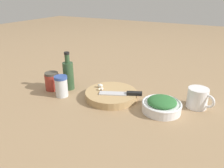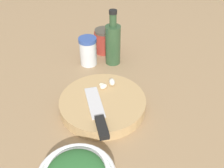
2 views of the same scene
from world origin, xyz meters
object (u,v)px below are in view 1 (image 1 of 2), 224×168
(honey_jar, at_px, (52,81))
(oil_bottle, at_px, (68,75))
(herb_bowl, at_px, (162,105))
(spice_jar, at_px, (61,86))
(cutting_board, at_px, (111,95))
(chef_knife, at_px, (123,93))
(garlic_cloves, at_px, (100,87))
(coffee_mug, at_px, (198,98))

(honey_jar, relative_size, oil_bottle, 0.47)
(herb_bowl, height_order, oil_bottle, oil_bottle)
(herb_bowl, xyz_separation_m, spice_jar, (-0.43, -0.08, 0.02))
(herb_bowl, distance_m, oil_bottle, 0.45)
(oil_bottle, bearing_deg, herb_bowl, 0.31)
(cutting_board, distance_m, chef_knife, 0.06)
(honey_jar, bearing_deg, garlic_cloves, 13.48)
(coffee_mug, distance_m, oil_bottle, 0.58)
(coffee_mug, distance_m, honey_jar, 0.65)
(honey_jar, bearing_deg, oil_bottle, 32.89)
(herb_bowl, bearing_deg, honey_jar, -175.01)
(cutting_board, height_order, herb_bowl, herb_bowl)
(garlic_cloves, bearing_deg, coffee_mug, 12.54)
(cutting_board, height_order, coffee_mug, coffee_mug)
(cutting_board, xyz_separation_m, coffee_mug, (0.35, 0.09, 0.03))
(herb_bowl, xyz_separation_m, honey_jar, (-0.52, -0.05, 0.01))
(cutting_board, relative_size, chef_knife, 1.27)
(spice_jar, bearing_deg, coffee_mug, 18.22)
(spice_jar, bearing_deg, oil_bottle, 104.95)
(garlic_cloves, xyz_separation_m, spice_jar, (-0.15, -0.09, 0.01))
(herb_bowl, distance_m, spice_jar, 0.44)
(coffee_mug, height_order, oil_bottle, oil_bottle)
(coffee_mug, bearing_deg, cutting_board, -164.83)
(garlic_cloves, distance_m, herb_bowl, 0.29)
(cutting_board, xyz_separation_m, chef_knife, (0.06, -0.00, 0.02))
(garlic_cloves, bearing_deg, oil_bottle, -175.48)
(cutting_board, relative_size, honey_jar, 2.68)
(garlic_cloves, distance_m, oil_bottle, 0.17)
(herb_bowl, bearing_deg, chef_knife, 177.79)
(coffee_mug, bearing_deg, honey_jar, -167.11)
(garlic_cloves, relative_size, oil_bottle, 0.26)
(coffee_mug, relative_size, honey_jar, 1.29)
(cutting_board, relative_size, spice_jar, 2.40)
(chef_knife, xyz_separation_m, garlic_cloves, (-0.12, 0.00, 0.00))
(cutting_board, bearing_deg, spice_jar, -156.85)
(cutting_board, height_order, honey_jar, honey_jar)
(chef_knife, distance_m, spice_jar, 0.28)
(chef_knife, xyz_separation_m, honey_jar, (-0.35, -0.05, 0.01))
(spice_jar, height_order, coffee_mug, spice_jar)
(garlic_cloves, relative_size, spice_jar, 0.50)
(cutting_board, height_order, chef_knife, chef_knife)
(herb_bowl, distance_m, coffee_mug, 0.15)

